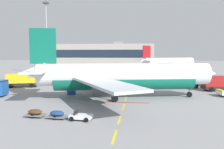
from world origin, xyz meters
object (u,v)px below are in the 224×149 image
ground_power_truck (21,80)px  apron_light_mast_near (46,31)px  airliner_foreground (121,76)px  uld_cargo_container (71,90)px  fuel_service_truck (218,83)px  baggage_train (57,114)px  catering_truck (194,80)px  airliner_mid_left (168,62)px

ground_power_truck → apron_light_mast_near: apron_light_mast_near is taller
airliner_foreground → uld_cargo_container: bearing=164.3°
airliner_foreground → ground_power_truck: size_ratio=4.68×
fuel_service_truck → ground_power_truck: 44.33m
baggage_train → uld_cargo_container: uld_cargo_container is taller
catering_truck → fuel_service_truck: same height
airliner_mid_left → apron_light_mast_near: size_ratio=1.17×
airliner_mid_left → airliner_foreground: bearing=-103.0°
airliner_mid_left → catering_truck: size_ratio=4.14×
catering_truck → uld_cargo_container: bearing=-152.9°
uld_cargo_container → airliner_mid_left: bearing=69.2°
catering_truck → uld_cargo_container: 29.34m
fuel_service_truck → baggage_train: size_ratio=0.84×
airliner_foreground → uld_cargo_container: (-9.92, 2.79, -3.15)m
airliner_mid_left → baggage_train: bearing=-105.2°
airliner_foreground → airliner_mid_left: airliner_foreground is taller
airliner_foreground → fuel_service_truck: (19.78, 10.63, -2.30)m
airliner_mid_left → uld_cargo_container: bearing=-110.8°
ground_power_truck → airliner_mid_left: bearing=56.4°
fuel_service_truck → ground_power_truck: same height
baggage_train → ground_power_truck: bearing=125.7°
airliner_mid_left → fuel_service_truck: size_ratio=4.14×
fuel_service_truck → uld_cargo_container: bearing=-165.2°
airliner_foreground → fuel_service_truck: 22.57m
airliner_mid_left → catering_truck: 57.50m
ground_power_truck → apron_light_mast_near: size_ratio=0.29×
fuel_service_truck → airliner_foreground: bearing=-151.7°
airliner_foreground → airliner_mid_left: bearing=77.0°
baggage_train → apron_light_mast_near: size_ratio=0.34×
catering_truck → baggage_train: 37.80m
airliner_mid_left → baggage_train: 90.71m
airliner_foreground → baggage_train: size_ratio=3.98×
airliner_foreground → apron_light_mast_near: bearing=126.7°
ground_power_truck → fuel_service_truck: bearing=-0.4°
airliner_mid_left → ground_power_truck: airliner_mid_left is taller
ground_power_truck → baggage_train: (17.77, -24.77, -1.12)m
airliner_foreground → airliner_mid_left: (17.04, 73.63, -0.25)m
airliner_foreground → uld_cargo_container: size_ratio=17.64×
ground_power_truck → uld_cargo_container: (14.63, -8.13, -0.85)m
airliner_foreground → ground_power_truck: (-24.55, 10.93, -2.30)m
airliner_foreground → fuel_service_truck: airliner_foreground is taller
catering_truck → fuel_service_truck: (3.60, -5.53, 0.00)m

